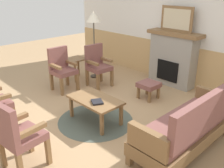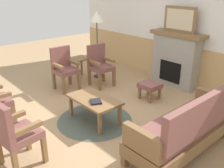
{
  "view_description": "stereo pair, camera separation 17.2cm",
  "coord_description": "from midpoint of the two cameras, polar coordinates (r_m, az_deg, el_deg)",
  "views": [
    {
      "loc": [
        3.1,
        -2.62,
        2.28
      ],
      "look_at": [
        0.0,
        0.35,
        0.55
      ],
      "focal_mm": 39.78,
      "sensor_mm": 36.0,
      "label": 1
    },
    {
      "loc": [
        3.22,
        -2.5,
        2.28
      ],
      "look_at": [
        0.0,
        0.35,
        0.55
      ],
      "focal_mm": 39.78,
      "sensor_mm": 36.0,
      "label": 2
    }
  ],
  "objects": [
    {
      "name": "book_on_table",
      "position": [
        4.17,
        -2.56,
        -4.05
      ],
      "size": [
        0.26,
        0.25,
        0.03
      ],
      "primitive_type": "cube",
      "rotation": [
        0.0,
        0.0,
        -0.47
      ],
      "color": "black",
      "rests_on": "coffee_table"
    },
    {
      "name": "floor_lamp_by_chairs",
      "position": [
        6.27,
        -2.73,
        14.3
      ],
      "size": [
        0.36,
        0.36,
        1.68
      ],
      "color": "#332D28",
      "rests_on": "ground_plane"
    },
    {
      "name": "coffee_table",
      "position": [
        4.35,
        -2.97,
        -3.95
      ],
      "size": [
        0.96,
        0.56,
        0.44
      ],
      "color": "brown",
      "rests_on": "ground_plane"
    },
    {
      "name": "armchair_front_center",
      "position": [
        3.43,
        -20.4,
        -10.12
      ],
      "size": [
        0.54,
        0.54,
        0.98
      ],
      "color": "brown",
      "rests_on": "ground_plane"
    },
    {
      "name": "footstool",
      "position": [
        5.29,
        9.63,
        -0.55
      ],
      "size": [
        0.4,
        0.4,
        0.36
      ],
      "color": "brown",
      "rests_on": "ground_plane"
    },
    {
      "name": "fireplace",
      "position": [
        6.06,
        15.22,
        5.58
      ],
      "size": [
        1.3,
        0.44,
        1.28
      ],
      "color": "gray",
      "rests_on": "ground_plane"
    },
    {
      "name": "ground_plane",
      "position": [
        4.66,
        -2.19,
        -7.36
      ],
      "size": [
        14.0,
        14.0,
        0.0
      ],
      "primitive_type": "plane",
      "color": "tan"
    },
    {
      "name": "armchair_near_fireplace",
      "position": [
        5.75,
        -10.14,
        3.97
      ],
      "size": [
        0.48,
        0.48,
        0.98
      ],
      "color": "brown",
      "rests_on": "ground_plane"
    },
    {
      "name": "wall_back",
      "position": [
        6.13,
        17.17,
        11.88
      ],
      "size": [
        7.2,
        0.14,
        2.7
      ],
      "color": "white",
      "rests_on": "ground_plane"
    },
    {
      "name": "couch",
      "position": [
        3.73,
        17.78,
        -9.61
      ],
      "size": [
        0.7,
        1.8,
        0.98
      ],
      "color": "brown",
      "rests_on": "ground_plane"
    },
    {
      "name": "side_table",
      "position": [
        6.38,
        -6.74,
        4.98
      ],
      "size": [
        0.44,
        0.44,
        0.55
      ],
      "color": "brown",
      "rests_on": "ground_plane"
    },
    {
      "name": "round_rug",
      "position": [
        4.53,
        -2.87,
        -8.31
      ],
      "size": [
        1.35,
        1.35,
        0.01
      ],
      "primitive_type": "cylinder",
      "color": "#4C564C",
      "rests_on": "ground_plane"
    },
    {
      "name": "armchair_by_window_left",
      "position": [
        5.89,
        -2.04,
        4.72
      ],
      "size": [
        0.5,
        0.5,
        0.98
      ],
      "color": "brown",
      "rests_on": "ground_plane"
    },
    {
      "name": "framed_picture",
      "position": [
        5.88,
        16.11,
        14.08
      ],
      "size": [
        0.8,
        0.04,
        0.56
      ],
      "color": "brown",
      "rests_on": "fireplace"
    }
  ]
}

